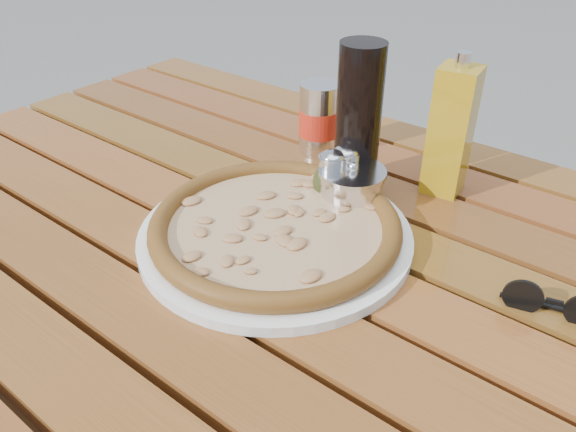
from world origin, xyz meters
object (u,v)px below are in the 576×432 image
Objects in this scene: table at (279,286)px; olive_oil_cruet at (451,131)px; pepper_shaker at (345,173)px; dark_bottle at (358,119)px; sunglasses at (553,304)px; plate at (275,235)px; oregano_shaker at (331,177)px; soda_can at (319,120)px; parmesan_tin at (351,188)px; pizza at (275,225)px.

table is 6.67× the size of olive_oil_cruet.
pepper_shaker is (0.00, 0.15, 0.11)m from table.
olive_oil_cruet is at bearing 44.98° from pepper_shaker.
dark_bottle is 0.36m from sunglasses.
table is at bearing -8.81° from plate.
olive_oil_cruet reaches higher than oregano_shaker.
soda_can is 1.10× the size of sunglasses.
table is 0.33m from olive_oil_cruet.
olive_oil_cruet is (0.22, 0.01, 0.04)m from soda_can.
dark_bottle is 0.14m from soda_can.
soda_can is (-0.11, 0.25, 0.05)m from plate.
parmesan_tin is at bearing 154.58° from sunglasses.
soda_can is (-0.11, 0.12, 0.02)m from oregano_shaker.
plate is 0.16m from pepper_shaker.
plate is at bearing -103.62° from parmesan_tin.
parmesan_tin is (-0.08, -0.13, -0.07)m from olive_oil_cruet.
dark_bottle reaches higher than sunglasses.
oregano_shaker is (0.00, 0.13, 0.02)m from pizza.
dark_bottle is (-0.00, 0.19, 0.19)m from table.
olive_oil_cruet is at bearing 56.89° from parmesan_tin.
parmesan_tin is at bearing -123.11° from olive_oil_cruet.
plate is 4.39× the size of oregano_shaker.
olive_oil_cruet reaches higher than soda_can.
plate is 3.29× the size of sunglasses.
oregano_shaker is (-0.01, 0.13, 0.11)m from table.
table is at bearing -65.36° from soda_can.
pizza is 0.13m from oregano_shaker.
sunglasses is at bearing -18.38° from dark_bottle.
soda_can is 1.07× the size of parmesan_tin.
soda_can is (-0.11, 0.25, 0.13)m from table.
pepper_shaker is at bearing -39.47° from soda_can.
pepper_shaker is 0.33m from sunglasses.
pizza is 0.29m from olive_oil_cruet.
dark_bottle is at bearing 88.92° from plate.
parmesan_tin reaches higher than plate.
oregano_shaker is 0.09m from dark_bottle.
olive_oil_cruet reaches higher than sunglasses.
oregano_shaker is at bearing 89.77° from pizza.
plate is at bearing 171.19° from table.
pizza is 1.73× the size of olive_oil_cruet.
pepper_shaker is 0.68× the size of soda_can.
dark_bottle is at bearing 117.91° from parmesan_tin.
sunglasses is at bearing 13.12° from plate.
pizza is 3.31× the size of sunglasses.
table is 0.08m from plate.
table is at bearing -8.81° from pizza.
table is 0.10m from pizza.
sunglasses is (0.33, 0.08, -0.01)m from pizza.
pepper_shaker is (0.01, 0.15, 0.03)m from plate.
parmesan_tin is at bearing 76.38° from pizza.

